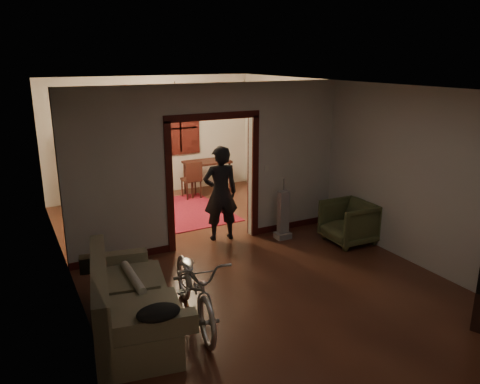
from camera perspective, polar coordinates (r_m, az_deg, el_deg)
floor at (r=7.90m, az=-1.01°, el=-7.84°), size 5.00×8.50×0.01m
ceiling at (r=7.23m, az=-1.12°, el=12.88°), size 5.00×8.50×0.01m
wall_back at (r=11.33m, az=-10.71°, el=6.69°), size 5.00×0.02×2.80m
wall_left at (r=6.76m, az=-20.43°, el=-0.46°), size 0.02×8.50×2.80m
wall_right at (r=8.81m, az=13.71°, el=3.82°), size 0.02×8.50×2.80m
partition_wall at (r=8.10m, az=-3.42°, el=3.20°), size 5.00×0.14×2.80m
door_casing at (r=8.18m, az=-3.38°, el=1.15°), size 1.74×0.20×2.32m
far_window at (r=11.49m, az=-7.32°, el=7.72°), size 0.98×0.06×1.28m
chandelier at (r=9.56m, az=-7.88°, el=10.84°), size 0.24×0.24×0.24m
light_switch at (r=8.54m, az=3.26°, el=2.85°), size 0.08×0.01×0.12m
sofa at (r=5.91m, az=-13.05°, el=-12.07°), size 1.23×2.13×0.92m
rolled_paper at (r=6.16m, az=-12.90°, el=-10.12°), size 0.11×0.87×0.11m
jacket at (r=5.05m, az=-9.92°, el=-14.28°), size 0.46×0.35×0.14m
bicycle at (r=5.96m, az=-5.51°, el=-11.30°), size 0.86×1.88×0.95m
armchair at (r=8.57m, az=13.15°, el=-3.60°), size 0.85×0.83×0.75m
vacuum at (r=8.53m, az=5.29°, el=-2.80°), size 0.28×0.23×0.90m
person at (r=8.36m, az=-2.40°, el=-0.17°), size 0.69×0.51×1.73m
oriental_rug at (r=10.13m, az=-6.91°, el=-2.39°), size 1.84×2.36×0.02m
locker at (r=10.93m, az=-16.88°, el=2.95°), size 0.93×0.65×1.69m
globe at (r=10.75m, az=-17.36°, el=8.64°), size 0.27×0.27×0.27m
desk at (r=11.32m, az=-4.01°, el=1.75°), size 1.17×0.79×0.80m
desk_chair at (r=11.00m, az=-5.98°, el=1.52°), size 0.48×0.48×0.89m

